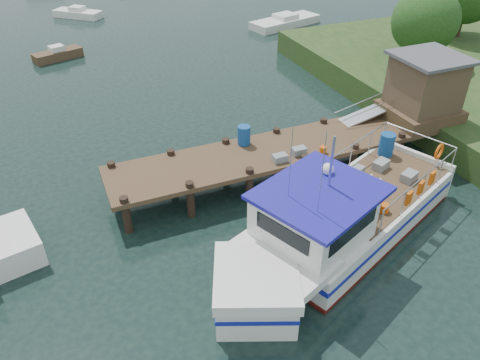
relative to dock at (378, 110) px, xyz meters
name	(u,v)px	position (x,y,z in m)	size (l,w,h in m)	color
ground_plane	(248,182)	(-6.51, -0.01, -2.24)	(160.00, 160.00, 0.00)	black
dock	(378,110)	(0.00, 0.00, 0.00)	(16.60, 3.00, 4.78)	#4B3623
lobster_boat	(336,223)	(-5.29, -5.00, -1.19)	(11.63, 7.17, 5.79)	silver
moored_rowboat	(58,54)	(-12.73, 19.53, -1.88)	(3.55, 2.16, 0.98)	#4B3623
moored_b	(78,13)	(-10.04, 30.33, -1.88)	(4.28, 4.03, 0.97)	silver
moored_c	(285,21)	(6.05, 20.61, -1.87)	(6.71, 3.74, 1.01)	silver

